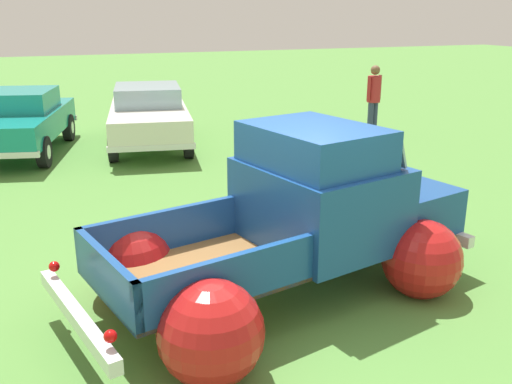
% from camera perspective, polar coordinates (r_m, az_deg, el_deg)
% --- Properties ---
extents(ground_plane, '(80.00, 80.00, 0.00)m').
position_cam_1_polar(ground_plane, '(6.65, 1.73, -10.32)').
color(ground_plane, '#548C3D').
extents(vintage_pickup_truck, '(4.92, 3.52, 1.96)m').
position_cam_1_polar(vintage_pickup_truck, '(6.55, 4.54, -3.53)').
color(vintage_pickup_truck, black).
rests_on(vintage_pickup_truck, ground).
extents(show_car_0, '(2.77, 4.45, 1.43)m').
position_cam_1_polar(show_car_0, '(14.02, -22.70, 6.72)').
color(show_car_0, black).
rests_on(show_car_0, ground).
extents(show_car_1, '(2.59, 4.77, 1.43)m').
position_cam_1_polar(show_car_1, '(14.01, -10.76, 7.79)').
color(show_car_1, black).
rests_on(show_car_1, ground).
extents(spectator_0, '(0.53, 0.43, 1.82)m').
position_cam_1_polar(spectator_0, '(15.13, 11.77, 9.47)').
color(spectator_0, navy).
rests_on(spectator_0, ground).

